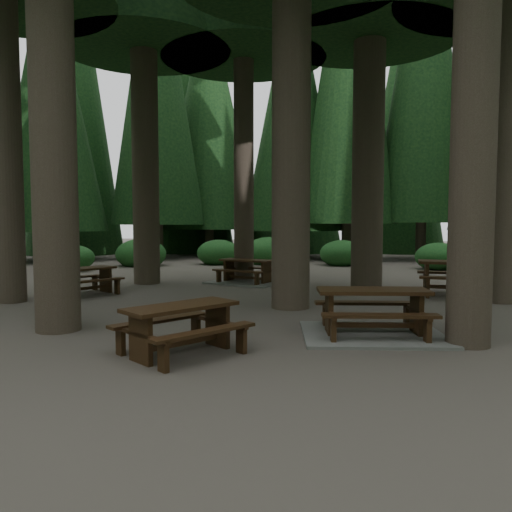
% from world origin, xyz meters
% --- Properties ---
extents(ground, '(80.00, 80.00, 0.00)m').
position_xyz_m(ground, '(0.00, 0.00, 0.00)').
color(ground, '#514942').
rests_on(ground, ground).
extents(picnic_table_a, '(2.64, 2.33, 0.79)m').
position_xyz_m(picnic_table_a, '(2.57, -2.18, 0.27)').
color(picnic_table_a, gray).
rests_on(picnic_table_a, ground).
extents(picnic_table_b, '(1.93, 2.06, 0.71)m').
position_xyz_m(picnic_table_b, '(-4.77, 0.92, 0.47)').
color(picnic_table_b, '#381D10').
rests_on(picnic_table_b, ground).
extents(picnic_table_c, '(2.59, 2.34, 0.73)m').
position_xyz_m(picnic_table_c, '(-1.20, 4.27, 0.24)').
color(picnic_table_c, gray).
rests_on(picnic_table_c, ground).
extents(picnic_table_d, '(2.13, 1.75, 0.89)m').
position_xyz_m(picnic_table_d, '(4.77, 3.02, 0.59)').
color(picnic_table_d, '#381D10').
rests_on(picnic_table_d, ground).
extents(picnic_table_e, '(2.03, 2.12, 0.72)m').
position_xyz_m(picnic_table_e, '(-0.11, -3.99, 0.48)').
color(picnic_table_e, '#381D10').
rests_on(picnic_table_e, ground).
extents(shrub_ring, '(23.86, 24.64, 1.49)m').
position_xyz_m(shrub_ring, '(0.70, 0.75, 0.40)').
color(shrub_ring, '#1D5522').
rests_on(shrub_ring, ground).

